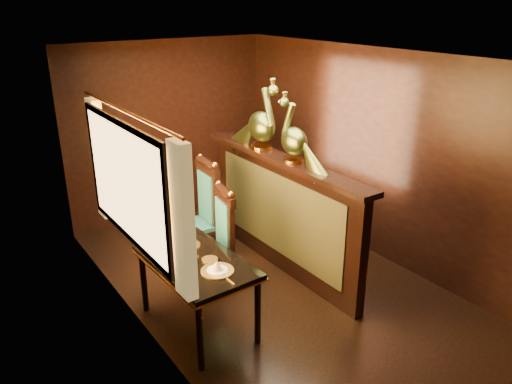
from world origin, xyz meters
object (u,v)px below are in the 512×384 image
Objects in this scene: chair_right at (203,209)px; peacock_right at (262,113)px; dining_table at (196,266)px; peacock_left at (295,129)px; chair_left at (219,236)px.

chair_right is 1.32m from peacock_right.
chair_right is at bearing 161.30° from peacock_right.
dining_table is 1.98m from peacock_right.
peacock_left is (1.38, 0.28, 1.06)m from dining_table.
chair_right is at bearing 55.93° from dining_table.
chair_right is 1.50m from peacock_left.
peacock_right is (0.83, 0.39, 1.16)m from chair_left.
peacock_left is at bearing 9.49° from dining_table.
chair_left is at bearing -154.78° from peacock_right.
dining_table is at bearing -129.09° from chair_left.
dining_table is at bearing -118.37° from chair_right.
chair_right is 1.54× the size of peacock_right.
peacock_right reaches higher than chair_left.
peacock_right is (1.38, 0.88, 1.12)m from dining_table.
chair_left is 1.48m from peacock_right.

